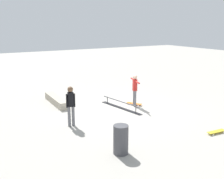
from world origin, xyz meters
name	(u,v)px	position (x,y,z in m)	size (l,w,h in m)	color
ground_plane	(121,110)	(0.00, 0.00, 0.00)	(60.00, 60.00, 0.00)	#ADA89E
grind_rail	(121,105)	(0.22, -0.14, 0.15)	(2.78, 0.69, 0.36)	black
skate_ledge	(56,100)	(2.54, 2.35, 0.18)	(2.57, 0.43, 0.36)	#B2A893
skater_main	(135,88)	(0.11, -0.89, 0.93)	(1.26, 0.46, 1.61)	slate
skateboard_main	(134,104)	(0.30, -1.01, 0.07)	(0.79, 0.59, 0.09)	orange
bystander_black_shirt	(71,104)	(-0.79, 2.87, 0.93)	(0.23, 0.38, 1.64)	slate
loose_skateboard_yellow	(216,131)	(-4.30, -1.56, 0.07)	(0.31, 0.81, 0.09)	yellow
trash_bin	(121,140)	(-3.84, 2.44, 0.48)	(0.48, 0.48, 0.95)	#47474C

